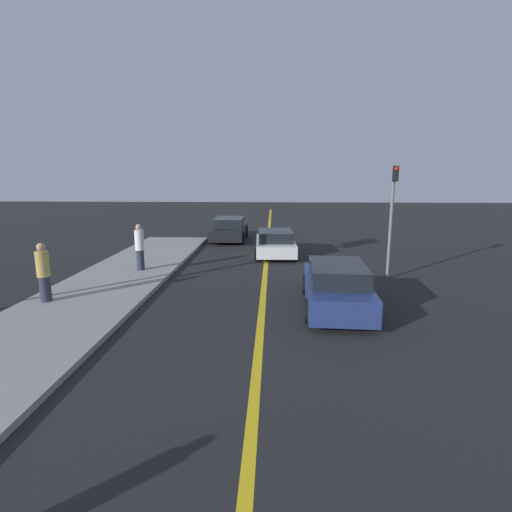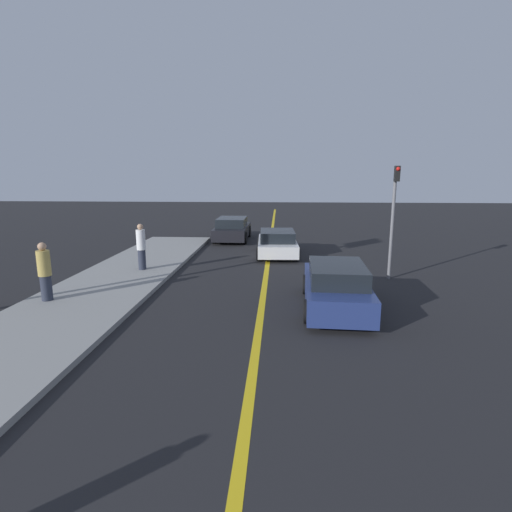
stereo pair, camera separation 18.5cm
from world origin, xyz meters
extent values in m
cube|color=gold|center=(0.00, 18.00, 0.00)|extent=(0.20, 60.00, 0.01)
cube|color=gray|center=(-5.45, 13.18, 0.07)|extent=(3.57, 26.36, 0.15)
cube|color=navy|center=(2.18, 14.10, 0.52)|extent=(1.96, 4.42, 0.69)
cube|color=black|center=(2.18, 13.89, 1.12)|extent=(1.66, 2.46, 0.50)
cylinder|color=black|center=(1.41, 15.49, 0.32)|extent=(0.25, 0.65, 0.64)
cylinder|color=black|center=(3.08, 15.41, 0.32)|extent=(0.25, 0.65, 0.64)
cylinder|color=black|center=(1.28, 12.80, 0.32)|extent=(0.25, 0.65, 0.64)
cylinder|color=black|center=(2.95, 12.72, 0.32)|extent=(0.25, 0.65, 0.64)
cube|color=silver|center=(0.41, 21.92, 0.47)|extent=(1.97, 4.14, 0.56)
cube|color=black|center=(0.41, 21.71, 0.99)|extent=(1.69, 2.30, 0.49)
cylinder|color=black|center=(-0.50, 23.15, 0.35)|extent=(0.24, 0.70, 0.69)
cylinder|color=black|center=(1.24, 23.21, 0.35)|extent=(0.24, 0.70, 0.69)
cylinder|color=black|center=(-0.41, 20.62, 0.35)|extent=(0.24, 0.70, 0.69)
cylinder|color=black|center=(1.33, 20.68, 0.35)|extent=(0.24, 0.70, 0.69)
cube|color=black|center=(-2.32, 26.38, 0.52)|extent=(1.90, 4.37, 0.65)
cube|color=black|center=(-2.32, 26.16, 1.11)|extent=(1.66, 2.41, 0.52)
cylinder|color=black|center=(-3.19, 27.73, 0.35)|extent=(0.23, 0.70, 0.70)
cylinder|color=black|center=(-1.42, 27.72, 0.35)|extent=(0.23, 0.70, 0.70)
cylinder|color=black|center=(-3.21, 25.04, 0.35)|extent=(0.23, 0.70, 0.70)
cylinder|color=black|center=(-1.45, 25.02, 0.35)|extent=(0.23, 0.70, 0.70)
cylinder|color=#282D3D|center=(-6.50, 13.86, 0.53)|extent=(0.32, 0.32, 0.77)
cylinder|color=tan|center=(-6.50, 13.86, 1.29)|extent=(0.38, 0.38, 0.77)
sphere|color=tan|center=(-6.50, 13.86, 1.80)|extent=(0.25, 0.25, 0.25)
cylinder|color=#282D3D|center=(-4.97, 17.96, 0.55)|extent=(0.30, 0.30, 0.80)
cylinder|color=silver|center=(-4.97, 17.96, 1.35)|extent=(0.35, 0.35, 0.80)
sphere|color=tan|center=(-4.97, 17.96, 1.87)|extent=(0.23, 0.23, 0.23)
cylinder|color=slate|center=(4.67, 17.61, 2.10)|extent=(0.12, 0.12, 4.19)
cube|color=black|center=(4.67, 17.43, 3.92)|extent=(0.18, 0.18, 0.55)
sphere|color=red|center=(4.67, 17.34, 4.08)|extent=(0.14, 0.14, 0.14)
camera|label=1|loc=(0.31, 2.64, 3.89)|focal=28.00mm
camera|label=2|loc=(0.50, 2.65, 3.89)|focal=28.00mm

